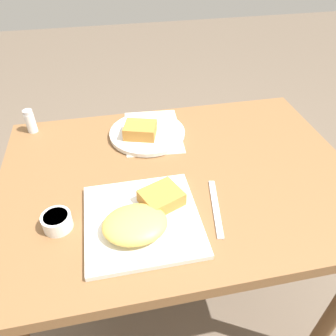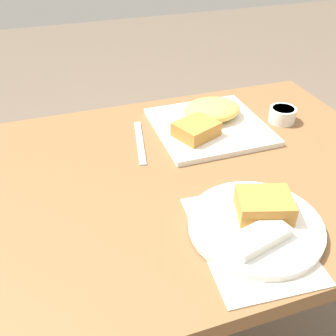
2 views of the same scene
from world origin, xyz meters
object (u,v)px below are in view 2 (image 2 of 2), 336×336
sauce_ramekin (282,114)px  butter_knife (140,142)px  plate_square_near (209,120)px  plate_oval_far (258,221)px

sauce_ramekin → butter_knife: 0.39m
butter_knife → sauce_ramekin: bearing=98.7°
plate_square_near → butter_knife: plate_square_near is taller
sauce_ramekin → plate_square_near: bearing=-9.1°
plate_square_near → sauce_ramekin: size_ratio=3.94×
plate_square_near → sauce_ramekin: (-0.20, 0.03, -0.00)m
plate_square_near → butter_knife: size_ratio=1.40×
plate_oval_far → sauce_ramekin: size_ratio=3.53×
plate_square_near → plate_oval_far: bearing=80.2°
sauce_ramekin → plate_oval_far: bearing=52.3°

